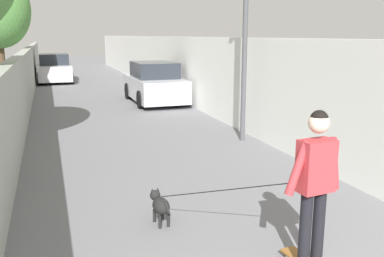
{
  "coord_description": "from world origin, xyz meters",
  "views": [
    {
      "loc": [
        -1.39,
        2.09,
        2.55
      ],
      "look_at": [
        5.14,
        -0.15,
        1.0
      ],
      "focal_mm": 39.21,
      "sensor_mm": 36.0,
      "label": 1
    }
  ],
  "objects_px": {
    "dog": "(161,205)",
    "person_skateboarder": "(315,177)",
    "lamp_post": "(245,26)",
    "car_far": "(55,69)",
    "car_near": "(154,84)"
  },
  "relations": [
    {
      "from": "lamp_post",
      "to": "dog",
      "type": "relative_size",
      "value": 2.02
    },
    {
      "from": "person_skateboarder",
      "to": "car_far",
      "type": "height_order",
      "value": "person_skateboarder"
    },
    {
      "from": "person_skateboarder",
      "to": "car_near",
      "type": "distance_m",
      "value": 12.16
    },
    {
      "from": "car_near",
      "to": "car_far",
      "type": "bearing_deg",
      "value": 21.62
    },
    {
      "from": "car_near",
      "to": "lamp_post",
      "type": "bearing_deg",
      "value": -174.75
    },
    {
      "from": "person_skateboarder",
      "to": "car_far",
      "type": "bearing_deg",
      "value": 6.09
    },
    {
      "from": "dog",
      "to": "person_skateboarder",
      "type": "bearing_deg",
      "value": -143.52
    },
    {
      "from": "person_skateboarder",
      "to": "car_near",
      "type": "bearing_deg",
      "value": -5.9
    },
    {
      "from": "dog",
      "to": "car_near",
      "type": "distance_m",
      "value": 10.71
    },
    {
      "from": "lamp_post",
      "to": "car_far",
      "type": "relative_size",
      "value": 1.02
    },
    {
      "from": "car_far",
      "to": "dog",
      "type": "bearing_deg",
      "value": -177.07
    },
    {
      "from": "lamp_post",
      "to": "car_far",
      "type": "bearing_deg",
      "value": 14.92
    },
    {
      "from": "car_near",
      "to": "person_skateboarder",
      "type": "bearing_deg",
      "value": 174.1
    },
    {
      "from": "lamp_post",
      "to": "person_skateboarder",
      "type": "bearing_deg",
      "value": 161.62
    },
    {
      "from": "lamp_post",
      "to": "car_near",
      "type": "bearing_deg",
      "value": 5.25
    }
  ]
}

